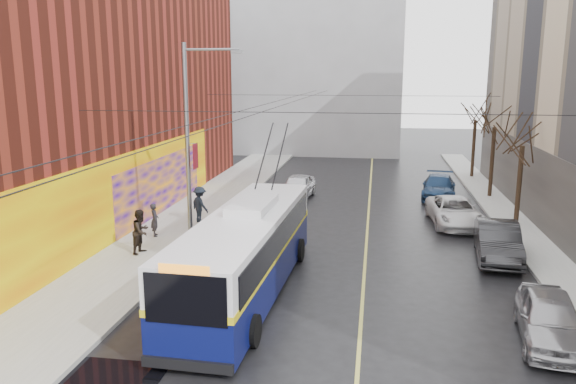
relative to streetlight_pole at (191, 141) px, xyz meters
name	(u,v)px	position (x,y,z in m)	size (l,w,h in m)	color
ground	(299,374)	(6.14, -10.00, -4.85)	(140.00, 140.00, 0.00)	black
sidewalk_left	(171,233)	(-1.86, 2.00, -4.77)	(4.00, 60.00, 0.15)	gray
sidewalk_right	(537,249)	(15.14, 2.00, -4.77)	(2.00, 60.00, 0.15)	gray
lane_line	(367,231)	(7.64, 4.00, -4.84)	(0.12, 50.00, 0.01)	#BFB74C
building_left	(32,88)	(-9.85, 3.99, 2.14)	(12.11, 36.00, 14.00)	#5E1E12
building_far	(301,61)	(0.14, 34.99, 4.17)	(20.50, 12.10, 18.00)	gray
streetlight_pole	(191,141)	(0.00, 0.00, 0.00)	(2.65, 0.60, 9.00)	slate
catenary_wires	(290,104)	(3.60, 4.77, 1.40)	(18.00, 60.00, 0.22)	black
tree_near	(524,130)	(15.14, 6.00, 0.13)	(3.20, 3.20, 6.40)	black
tree_mid	(496,115)	(15.14, 13.00, 0.41)	(3.20, 3.20, 6.68)	black
tree_far	(476,109)	(15.14, 20.00, 0.30)	(3.20, 3.20, 6.57)	black
pigeons_flying	(296,102)	(4.55, 0.22, 1.72)	(2.65, 4.26, 1.52)	slate
trolleybus	(246,251)	(3.51, -4.76, -3.29)	(3.11, 11.92, 5.60)	#080D41
parked_car_a	(550,319)	(13.10, -7.05, -4.12)	(1.72, 4.27, 1.45)	#9A999E
parked_car_b	(498,241)	(13.14, 0.56, -4.06)	(1.67, 4.78, 1.57)	#242426
parked_car_c	(454,212)	(12.06, 6.00, -4.14)	(2.36, 5.11, 1.42)	silver
parked_car_d	(439,187)	(11.94, 12.47, -4.13)	(2.01, 4.93, 1.43)	#152B4C
following_car	(298,187)	(3.13, 11.09, -4.10)	(1.75, 4.36, 1.49)	silver
pedestrian_a	(155,220)	(-2.31, 1.15, -3.91)	(0.57, 0.38, 1.57)	black
pedestrian_b	(141,231)	(-1.89, -1.39, -3.74)	(0.93, 0.72, 1.91)	black
pedestrian_c	(200,205)	(-0.96, 3.90, -3.75)	(1.22, 0.70, 1.89)	black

